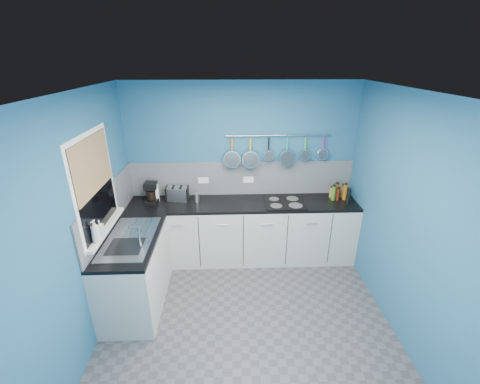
{
  "coord_description": "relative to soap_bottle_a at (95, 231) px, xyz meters",
  "views": [
    {
      "loc": [
        -0.18,
        -2.81,
        2.79
      ],
      "look_at": [
        -0.05,
        0.75,
        1.25
      ],
      "focal_mm": 23.79,
      "sensor_mm": 36.0,
      "label": 1
    }
  ],
  "objects": [
    {
      "name": "floor",
      "position": [
        1.53,
        -0.0,
        -1.18
      ],
      "size": [
        3.2,
        3.0,
        0.02
      ],
      "primitive_type": "cube",
      "color": "#47474C",
      "rests_on": "ground"
    },
    {
      "name": "condiment_2",
      "position": [
        2.82,
        1.33,
        -0.2
      ],
      "size": [
        0.05,
        0.05,
        0.15
      ],
      "primitive_type": "cylinder",
      "color": "olive",
      "rests_on": "worktop_back"
    },
    {
      "name": "backsplash_left",
      "position": [
        -0.06,
        0.6,
        -0.02
      ],
      "size": [
        0.02,
        1.8,
        0.5
      ],
      "primitive_type": "cube",
      "color": "gray",
      "rests_on": "wall_left"
    },
    {
      "name": "condiment_0",
      "position": [
        2.98,
        1.32,
        -0.18
      ],
      "size": [
        0.05,
        0.05,
        0.18
      ],
      "primitive_type": "cylinder",
      "color": "brown",
      "rests_on": "worktop_back"
    },
    {
      "name": "window_sill",
      "position": [
        -0.02,
        0.3,
        -0.13
      ],
      "size": [
        0.1,
        0.98,
        0.03
      ],
      "primitive_type": "cube",
      "color": "white",
      "rests_on": "wall_left"
    },
    {
      "name": "wall_left",
      "position": [
        -0.08,
        -0.0,
        0.08
      ],
      "size": [
        0.02,
        3.0,
        2.5
      ],
      "primitive_type": "cube",
      "color": "#22597D",
      "rests_on": "ground"
    },
    {
      "name": "pan_1",
      "position": [
        1.65,
        1.44,
        0.39
      ],
      "size": [
        0.24,
        0.12,
        0.43
      ],
      "primitive_type": null,
      "color": "silver",
      "rests_on": "pot_rail"
    },
    {
      "name": "hob",
      "position": [
        2.12,
        1.15,
        -0.26
      ],
      "size": [
        0.55,
        0.48,
        0.01
      ],
      "primitive_type": "cube",
      "color": "black",
      "rests_on": "worktop_back"
    },
    {
      "name": "worktop_left",
      "position": [
        0.23,
        0.3,
        -0.29
      ],
      "size": [
        0.6,
        1.2,
        0.04
      ],
      "primitive_type": "cube",
      "color": "black",
      "rests_on": "cabinet_run_left"
    },
    {
      "name": "wall_front",
      "position": [
        1.53,
        -1.51,
        0.08
      ],
      "size": [
        3.2,
        0.02,
        2.5
      ],
      "primitive_type": "cube",
      "color": "#22597D",
      "rests_on": "ground"
    },
    {
      "name": "condiment_4",
      "position": [
        2.88,
        1.22,
        -0.18
      ],
      "size": [
        0.05,
        0.05,
        0.17
      ],
      "primitive_type": "cylinder",
      "color": "#4C190C",
      "rests_on": "worktop_back"
    },
    {
      "name": "socket_right",
      "position": [
        1.63,
        1.47,
        -0.04
      ],
      "size": [
        0.15,
        0.01,
        0.09
      ],
      "primitive_type": "cube",
      "color": "white",
      "rests_on": "backsplash_back"
    },
    {
      "name": "pot_rail",
      "position": [
        2.03,
        1.45,
        0.61
      ],
      "size": [
        1.45,
        0.02,
        0.02
      ],
      "primitive_type": "cylinder",
      "rotation": [
        0.0,
        1.57,
        0.0
      ],
      "color": "silver",
      "rests_on": "wall_back"
    },
    {
      "name": "backsplash_back",
      "position": [
        1.53,
        1.48,
        -0.02
      ],
      "size": [
        3.2,
        0.02,
        0.5
      ],
      "primitive_type": "cube",
      "color": "gray",
      "rests_on": "wall_back"
    },
    {
      "name": "pan_4",
      "position": [
        2.41,
        1.44,
        0.44
      ],
      "size": [
        0.15,
        0.09,
        0.34
      ],
      "primitive_type": null,
      "color": "silver",
      "rests_on": "pot_rail"
    },
    {
      "name": "soap_bottle_b",
      "position": [
        0.0,
        0.12,
        -0.03
      ],
      "size": [
        0.1,
        0.1,
        0.17
      ],
      "primitive_type": "imported",
      "rotation": [
        0.0,
        0.0,
        0.38
      ],
      "color": "white",
      "rests_on": "window_sill"
    },
    {
      "name": "pan_2",
      "position": [
        1.9,
        1.44,
        0.44
      ],
      "size": [
        0.15,
        0.09,
        0.34
      ],
      "primitive_type": null,
      "color": "silver",
      "rests_on": "pot_rail"
    },
    {
      "name": "wall_right",
      "position": [
        3.14,
        -0.0,
        0.08
      ],
      "size": [
        0.02,
        3.0,
        2.5
      ],
      "primitive_type": "cube",
      "color": "#22597D",
      "rests_on": "ground"
    },
    {
      "name": "toaster",
      "position": [
        0.62,
        1.31,
        -0.17
      ],
      "size": [
        0.32,
        0.22,
        0.19
      ],
      "primitive_type": "cube",
      "rotation": [
        0.0,
        0.0,
        -0.17
      ],
      "color": "silver",
      "rests_on": "worktop_back"
    },
    {
      "name": "pan_5",
      "position": [
        2.67,
        1.44,
        0.44
      ],
      "size": [
        0.15,
        0.05,
        0.34
      ],
      "primitive_type": null,
      "color": "silver",
      "rests_on": "pot_rail"
    },
    {
      "name": "cabinet_run_left",
      "position": [
        0.23,
        0.3,
        -0.74
      ],
      "size": [
        0.6,
        1.2,
        0.86
      ],
      "primitive_type": "cube",
      "color": "#B8B5AF",
      "rests_on": "ground"
    },
    {
      "name": "pan_3",
      "position": [
        2.16,
        1.44,
        0.4
      ],
      "size": [
        0.22,
        0.1,
        0.41
      ],
      "primitive_type": null,
      "color": "silver",
      "rests_on": "pot_rail"
    },
    {
      "name": "sink_unit",
      "position": [
        0.23,
        0.3,
        -0.27
      ],
      "size": [
        0.5,
        0.95,
        0.01
      ],
      "primitive_type": "cube",
      "color": "silver",
      "rests_on": "worktop_left"
    },
    {
      "name": "coffee_maker",
      "position": [
        0.28,
        1.22,
        -0.12
      ],
      "size": [
        0.18,
        0.2,
        0.3
      ],
      "primitive_type": null,
      "rotation": [
        0.0,
        0.0,
        -0.06
      ],
      "color": "black",
      "rests_on": "worktop_back"
    },
    {
      "name": "pan_0",
      "position": [
        1.4,
        1.44,
        0.39
      ],
      "size": [
        0.24,
        0.09,
        0.43
      ],
      "primitive_type": null,
      "color": "silver",
      "rests_on": "pot_rail"
    },
    {
      "name": "bamboo_blind",
      "position": [
        -0.03,
        0.3,
        0.61
      ],
      "size": [
        0.01,
        0.9,
        0.55
      ],
      "primitive_type": "cube",
      "color": "#9E8853",
      "rests_on": "wall_left"
    },
    {
      "name": "condiment_6",
      "position": [
        2.99,
        1.12,
        -0.17
      ],
      "size": [
        0.05,
        0.05,
        0.21
      ],
      "primitive_type": "cylinder",
      "color": "black",
      "rests_on": "worktop_back"
    },
    {
      "name": "socket_left",
      "position": [
        0.98,
        1.47,
        -0.04
      ],
      "size": [
        0.15,
        0.01,
        0.09
      ],
      "primitive_type": "cube",
      "color": "white",
      "rests_on": "backsplash_back"
    },
    {
      "name": "window_glass",
      "position": [
        -0.04,
        0.3,
        0.38
      ],
      "size": [
        0.01,
        0.9,
        1.0
      ],
      "primitive_type": "cube",
      "color": "black",
      "rests_on": "wall_left"
    },
    {
      "name": "condiment_5",
      "position": [
        2.82,
        1.23,
        -0.17
      ],
      "size": [
        0.06,
        0.06,
        0.21
      ],
      "primitive_type": "cylinder",
      "color": "#3F721E",
      "rests_on": "worktop_back"
    },
    {
      "name": "condiment_1",
      "position": [
        2.88,
        1.3,
        -0.16
      ],
      "size": [
        0.06,
        0.06,
        0.21
      ],
      "primitive_type": "cylinder",
      "color": "brown",
      "rests_on": "worktop_back"
    },
    {
      "name": "ceiling",
      "position": [
        1.53,
        -0.0,
        1.34
      ],
      "size": [
        3.2,
        3.0,
        0.02
      ],
      "primitive_type": "cube",
      "color": "white",
      "rests_on": "ground"
    },
    {
      "name": "worktop_back",
      "position": [
        1.53,
        1.2,
        -0.29
      ],
      "size": [
        3.2,
        0.6,
        0.04
      ],
      "primitive_type": "cube",
      "color": "black",
      "rests_on": "cabinet_run_back"
    },
    {
      "name": "paper_towel",
      "position": [
        0.31,
        1.29,
        -0.14
      ],
      "size": [
        0.13,
        0.13,
        0.25
      ],
      "primitive_type": "cylinder",
      "rotation": [
        0.0,
        0.0,
        0.18
      ],
      "color": "white",
      "rests_on": "worktop_back"
    },
    {
      "name": "cabinet_run_back",
      "position": [
        1.53,
        1.2,
        -0.74
      ],
      "size": [
        3.2,
        0.6,
        0.86
      ],
      "primitive_type": "cube",
      "color": "#B8B5AF",
      "rests_on": "ground"
    },
    {
      "name": "canister",
      "position": [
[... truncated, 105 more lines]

